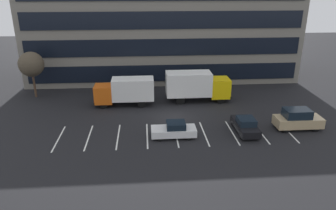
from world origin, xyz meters
The scene contains 9 objects.
ground_plane centered at (0.00, 0.00, 0.00)m, with size 120.00×120.00×0.00m, color black.
office_building centered at (0.00, 17.95, 7.20)m, with size 39.17×13.66×14.40m.
lot_markings centered at (0.00, -4.32, 0.00)m, with size 22.54×5.40×0.01m.
box_truck_yellow centered at (3.46, 4.95, 2.07)m, with size 7.95×2.63×3.68m.
box_truck_orange centered at (-5.21, 4.14, 1.86)m, with size 7.13×2.36×3.30m.
sedan_white centered at (-0.23, -4.78, 0.72)m, with size 4.27×1.79×1.53m.
suv_tan centered at (12.35, -3.86, 1.01)m, with size 4.64×1.97×2.10m.
sedan_black centered at (6.86, -4.28, 0.74)m, with size 1.82×4.36×1.56m.
bare_tree centered at (-17.00, 8.04, 4.29)m, with size 3.13×3.13×5.87m.
Camera 1 is at (-2.90, -32.10, 13.83)m, focal length 34.05 mm.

